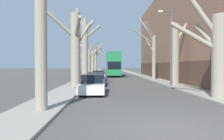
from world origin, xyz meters
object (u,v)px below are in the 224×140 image
Objects in this scene: street_tree_left_5 at (96,58)px; street_tree_right_1 at (175,51)px; double_decker_bus at (113,63)px; parked_car_2 at (99,76)px; street_tree_left_1 at (75,47)px; street_tree_left_4 at (92,60)px; street_tree_right_2 at (152,52)px; street_tree_right_0 at (217,50)px; parked_car_1 at (97,79)px; lamp_post at (170,44)px; street_tree_left_3 at (89,61)px; street_tree_left_2 at (85,49)px; parked_car_0 at (93,84)px; street_tree_left_0 at (39,22)px.

street_tree_right_1 is at bearing -73.58° from street_tree_left_5.
double_decker_bus is 12.29m from parked_car_2.
street_tree_left_1 is 0.92× the size of street_tree_right_1.
street_tree_right_2 is (9.44, -16.22, 0.71)m from street_tree_left_4.
street_tree_right_0 is 0.60× the size of double_decker_bus.
lamp_post is (7.18, -1.84, 3.51)m from parked_car_1.
street_tree_left_5 is 1.12× the size of street_tree_right_1.
double_decker_bus is (4.42, 4.45, -0.32)m from street_tree_left_3.
street_tree_right_1 is at bearing -85.75° from street_tree_right_2.
parked_car_2 is at bearing -178.89° from street_tree_right_2.
street_tree_left_2 is 1.61× the size of street_tree_left_3.
street_tree_left_4 is 1.58× the size of parked_car_0.
street_tree_left_1 is 21.60m from double_decker_bus.
street_tree_right_2 is 1.18× the size of lamp_post.
street_tree_left_4 is 1.04× the size of street_tree_right_0.
street_tree_right_2 reaches higher than street_tree_left_3.
street_tree_right_1 is 1.70× the size of parked_car_2.
parked_car_0 is at bearing -120.52° from street_tree_right_2.
lamp_post is (9.21, -24.59, 0.99)m from street_tree_left_4.
street_tree_left_1 is 25.62m from street_tree_left_4.
street_tree_left_2 is 2.32× the size of parked_car_1.
street_tree_right_1 reaches higher than parked_car_2.
street_tree_left_0 is at bearing -108.03° from parked_car_0.
street_tree_right_2 is at bearing 94.25° from street_tree_right_1.
street_tree_left_4 is at bearing 94.03° from parked_car_0.
street_tree_left_1 is 1.62× the size of parked_car_1.
street_tree_left_4 is 0.92× the size of lamp_post.
street_tree_right_2 reaches higher than parked_car_2.
street_tree_left_0 is 1.18× the size of street_tree_left_4.
street_tree_left_3 is 17.82m from street_tree_right_1.
street_tree_left_1 is 1.00× the size of street_tree_left_4.
parked_car_2 is (-0.00, 12.43, -0.01)m from parked_car_0.
street_tree_left_2 is at bearing -90.24° from street_tree_left_5.
street_tree_left_4 is at bearing 90.18° from street_tree_left_3.
street_tree_left_5 reaches higher than double_decker_bus.
double_decker_bus is (4.15, 13.34, -1.74)m from street_tree_left_2.
parked_car_2 reaches higher than parked_car_1.
lamp_post is (7.18, 4.20, 3.49)m from parked_car_0.
street_tree_left_5 reaches higher than street_tree_left_1.
parked_car_1 is (-7.41, -6.53, -3.24)m from street_tree_right_2.
parked_car_1 is at bearing -90.00° from parked_car_2.
street_tree_left_3 is 1.39× the size of parked_car_2.
street_tree_right_2 reaches higher than street_tree_left_0.
lamp_post is at bearing -130.07° from street_tree_right_1.
street_tree_left_5 is 0.94× the size of street_tree_right_2.
street_tree_left_0 is 14.91m from street_tree_right_1.
street_tree_right_0 is (9.46, -40.40, -0.88)m from street_tree_left_5.
double_decker_bus is at bearing 84.32° from parked_car_0.
street_tree_right_0 is 1.56× the size of parked_car_1.
street_tree_left_1 is at bearing 148.32° from street_tree_right_0.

